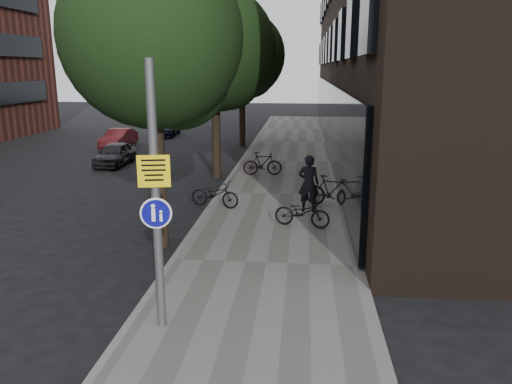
# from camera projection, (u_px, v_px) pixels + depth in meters

# --- Properties ---
(ground) EXTENTS (120.00, 120.00, 0.00)m
(ground) POSITION_uv_depth(u_px,v_px,m) (238.00, 341.00, 8.58)
(ground) COLOR black
(ground) RESTS_ON ground
(sidewalk) EXTENTS (4.50, 60.00, 0.12)m
(sidewalk) POSITION_uv_depth(u_px,v_px,m) (280.00, 195.00, 18.21)
(sidewalk) COLOR slate
(sidewalk) RESTS_ON ground
(curb_edge) EXTENTS (0.15, 60.00, 0.13)m
(curb_edge) POSITION_uv_depth(u_px,v_px,m) (219.00, 194.00, 18.41)
(curb_edge) COLOR slate
(curb_edge) RESTS_ON ground
(street_tree_near) EXTENTS (4.40, 4.40, 7.50)m
(street_tree_near) POSITION_uv_depth(u_px,v_px,m) (157.00, 45.00, 12.06)
(street_tree_near) COLOR black
(street_tree_near) RESTS_ON ground
(street_tree_mid) EXTENTS (5.00, 5.00, 7.80)m
(street_tree_mid) POSITION_uv_depth(u_px,v_px,m) (217.00, 54.00, 20.27)
(street_tree_mid) COLOR black
(street_tree_mid) RESTS_ON ground
(street_tree_far) EXTENTS (5.00, 5.00, 7.80)m
(street_tree_far) POSITION_uv_depth(u_px,v_px,m) (243.00, 58.00, 28.97)
(street_tree_far) COLOR black
(street_tree_far) RESTS_ON ground
(signpost) EXTENTS (0.53, 0.15, 4.61)m
(signpost) POSITION_uv_depth(u_px,v_px,m) (156.00, 199.00, 8.33)
(signpost) COLOR #595B5E
(signpost) RESTS_ON sidewalk
(pedestrian) EXTENTS (0.72, 0.52, 1.83)m
(pedestrian) POSITION_uv_depth(u_px,v_px,m) (309.00, 183.00, 15.71)
(pedestrian) COLOR black
(pedestrian) RESTS_ON sidewalk
(parked_bike_facade_near) EXTENTS (1.71, 0.94, 0.85)m
(parked_bike_facade_near) POSITION_uv_depth(u_px,v_px,m) (302.00, 212.00, 14.31)
(parked_bike_facade_near) COLOR black
(parked_bike_facade_near) RESTS_ON sidewalk
(parked_bike_facade_far) EXTENTS (1.79, 0.97, 1.04)m
(parked_bike_facade_far) POSITION_uv_depth(u_px,v_px,m) (331.00, 191.00, 16.40)
(parked_bike_facade_far) COLOR black
(parked_bike_facade_far) RESTS_ON sidewalk
(parked_bike_curb_near) EXTENTS (1.76, 0.98, 0.88)m
(parked_bike_curb_near) POSITION_uv_depth(u_px,v_px,m) (215.00, 194.00, 16.34)
(parked_bike_curb_near) COLOR black
(parked_bike_curb_near) RESTS_ON sidewalk
(parked_bike_curb_far) EXTENTS (1.69, 0.61, 0.99)m
(parked_bike_curb_far) POSITION_uv_depth(u_px,v_px,m) (263.00, 164.00, 21.20)
(parked_bike_curb_far) COLOR black
(parked_bike_curb_far) RESTS_ON sidewalk
(parked_car_near) EXTENTS (1.32, 3.23, 1.10)m
(parked_car_near) POSITION_uv_depth(u_px,v_px,m) (115.00, 154.00, 24.01)
(parked_car_near) COLOR black
(parked_car_near) RESTS_ON ground
(parked_car_mid) EXTENTS (1.28, 3.42, 1.12)m
(parked_car_mid) POSITION_uv_depth(u_px,v_px,m) (119.00, 139.00, 29.12)
(parked_car_mid) COLOR #5B1A1D
(parked_car_mid) RESTS_ON ground
(parked_car_far) EXTENTS (1.90, 4.19, 1.19)m
(parked_car_far) POSITION_uv_depth(u_px,v_px,m) (165.00, 127.00, 34.60)
(parked_car_far) COLOR #191D2E
(parked_car_far) RESTS_ON ground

